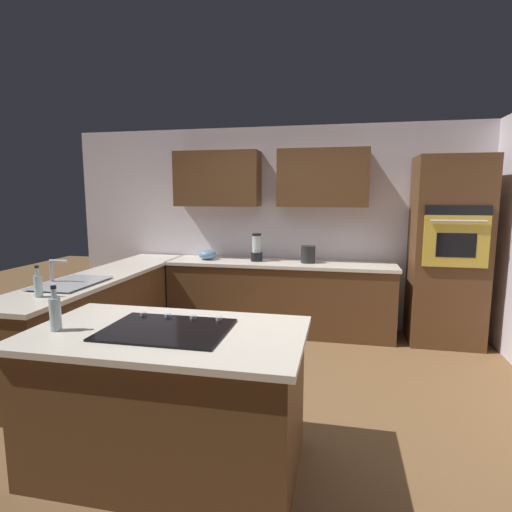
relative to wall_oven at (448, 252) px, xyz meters
name	(u,v)px	position (x,y,z in m)	size (l,w,h in m)	color
ground_plane	(261,395)	(1.85, 1.72, -1.08)	(14.00, 14.00, 0.00)	brown
wall_back	(286,216)	(1.92, -0.33, 0.38)	(6.00, 0.44, 2.60)	silver
lower_cabinets_back	(280,298)	(1.95, 0.00, -0.65)	(2.80, 0.60, 0.86)	brown
countertop_back	(280,263)	(1.95, 0.00, -0.20)	(2.84, 0.64, 0.04)	silver
lower_cabinets_side	(106,317)	(3.67, 1.17, -0.65)	(0.60, 2.90, 0.86)	brown
countertop_side	(103,276)	(3.67, 1.17, -0.20)	(0.64, 2.94, 0.04)	silver
island_base	(169,402)	(2.25, 2.75, -0.65)	(1.63, 0.89, 0.86)	brown
island_top	(166,334)	(2.25, 2.75, -0.20)	(1.71, 0.97, 0.04)	silver
wall_oven	(448,252)	(0.00, 0.00, 0.00)	(0.80, 0.66, 2.16)	brown
sink_unit	(70,283)	(3.68, 1.70, -0.17)	(0.46, 0.70, 0.23)	#515456
cooktop	(167,329)	(2.25, 2.74, -0.18)	(0.76, 0.56, 0.03)	black
blender	(257,249)	(2.25, -0.01, -0.03)	(0.15, 0.15, 0.35)	black
mixing_bowl	(208,254)	(2.90, -0.01, -0.12)	(0.24, 0.24, 0.13)	#668CB2
kettle	(308,254)	(1.60, -0.01, -0.08)	(0.18, 0.18, 0.21)	#262628
dish_soap_bottle	(38,285)	(3.62, 2.18, -0.08)	(0.06, 0.06, 0.26)	silver
oil_bottle	(55,313)	(2.91, 2.89, -0.07)	(0.07, 0.07, 0.28)	silver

